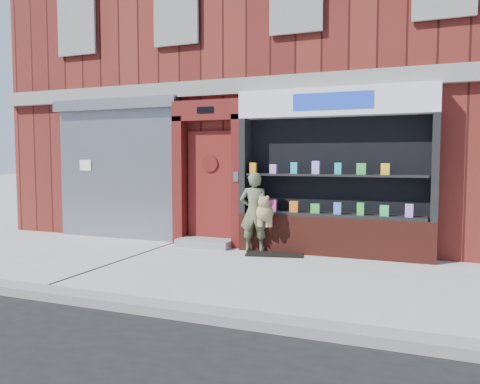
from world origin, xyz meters
The scene contains 8 objects.
ground centered at (0.00, 0.00, 0.00)m, with size 80.00×80.00×0.00m, color #9E9E99.
curb centered at (0.00, -2.15, 0.06)m, with size 60.00×0.30×0.12m, color gray.
building centered at (0.00, 5.99, 4.00)m, with size 12.00×8.16×8.00m.
shutter_bay centered at (-3.00, 1.93, 1.72)m, with size 3.10×0.30×3.04m.
red_door_bay centered at (-0.75, 1.86, 1.46)m, with size 1.52×0.58×2.90m.
pharmacy_bay centered at (1.75, 1.81, 1.37)m, with size 3.50×0.41×3.00m.
woman centered at (0.37, 1.53, 0.76)m, with size 0.72×0.54×1.50m.
doormat centered at (0.74, 1.55, 0.01)m, with size 1.03×0.72×0.03m, color black.
Camera 1 is at (3.24, -6.63, 1.75)m, focal length 35.00 mm.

